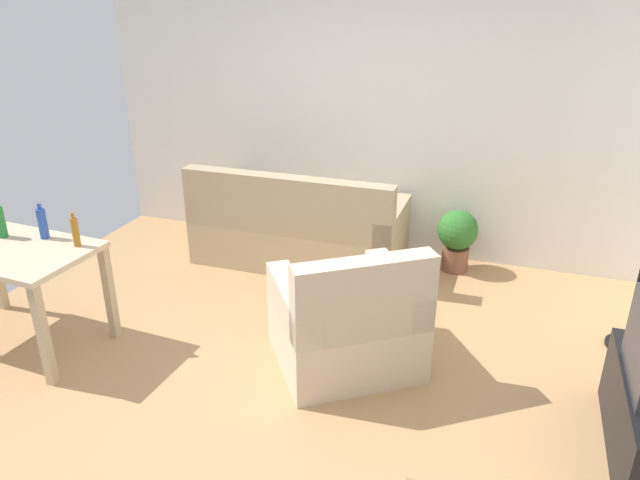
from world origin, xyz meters
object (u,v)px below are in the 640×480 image
Objects in this scene: armchair at (348,324)px; bottle_blue at (42,223)px; bottle_amber at (75,231)px; potted_plant at (457,236)px; bottle_green at (0,222)px; couch at (298,232)px; desk at (8,261)px.

bottle_blue is at bearing -28.05° from armchair.
armchair is 5.00× the size of bottle_amber.
bottle_blue is 0.31m from bottle_amber.
potted_plant is 3.67m from bottle_green.
couch reaches higher than potted_plant.
armchair is 2.25m from bottle_blue.
bottle_blue is at bearing 15.16° from bottle_green.
bottle_amber is (0.46, 0.17, 0.22)m from desk.
potted_plant is 2.16× the size of bottle_green.
bottle_amber is (-2.36, -2.05, 0.54)m from potted_plant.
couch reaches higher than desk.
desk reaches higher than potted_plant.
bottle_amber is (0.60, 0.04, -0.01)m from bottle_green.
couch is at bearing 53.47° from bottle_blue.
bottle_amber is (-1.85, -0.31, 0.55)m from armchair.
bottle_green is at bearing -164.84° from bottle_blue.
desk is 0.34m from bottle_blue.
bottle_blue is at bearing 172.55° from bottle_amber.
bottle_blue reaches higher than armchair.
potted_plant is at bearing 35.23° from bottle_green.
bottle_blue is at bearing 57.90° from desk.
potted_plant is 3.17m from bottle_amber.
bottle_green is at bearing -144.77° from potted_plant.
desk is 2.18× the size of potted_plant.
couch is at bearing 48.89° from bottle_green.
potted_plant is at bearing 41.71° from desk.
bottle_amber is at bearing 23.82° from desk.
bottle_amber is at bearing 3.69° from bottle_green.
armchair reaches higher than desk.
potted_plant is (1.41, 0.31, 0.02)m from couch.
desk is at bearing -43.10° from bottle_green.
armchair is at bearing -106.26° from potted_plant.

